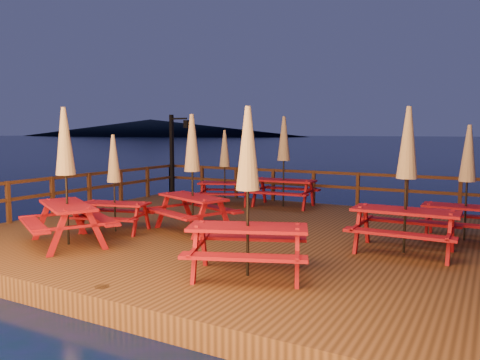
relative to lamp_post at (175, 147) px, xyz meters
The scene contains 14 objects.
ground 7.39m from the lamp_post, 40.16° to the right, with size 500.00×500.00×0.00m, color #051532.
deck 7.33m from the lamp_post, 40.16° to the right, with size 12.00×10.00×0.40m, color #422915.
deck_piles 7.48m from the lamp_post, 40.16° to the right, with size 11.44×9.44×1.40m.
railing 6.15m from the lamp_post, 27.22° to the right, with size 11.80×9.75×1.10m.
lamp_post is the anchor object (origin of this frame).
headland_left 241.46m from the lamp_post, 129.82° to the left, with size 180.00×84.00×9.00m, color black.
picnic_table_0 10.30m from the lamp_post, 27.70° to the right, with size 2.01×1.65×2.86m.
picnic_table_1 8.01m from the lamp_post, 69.77° to the right, with size 2.56×2.42×2.88m.
picnic_table_2 6.67m from the lamp_post, 65.86° to the right, with size 1.91×1.71×2.31m.
picnic_table_3 4.81m from the lamp_post, ahead, with size 2.09×1.76×2.85m.
picnic_table_4 3.25m from the lamp_post, 23.74° to the right, with size 2.09×1.93×2.42m.
picnic_table_5 10.56m from the lamp_post, 16.78° to the right, with size 1.77×1.45×2.53m.
picnic_table_6 6.65m from the lamp_post, 49.86° to the right, with size 2.41×2.21×2.79m.
picnic_table_7 10.39m from the lamp_post, 46.86° to the right, with size 2.41×2.21×2.79m.
Camera 1 is at (5.24, -9.71, 2.79)m, focal length 35.00 mm.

